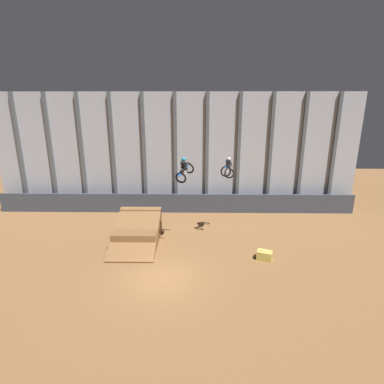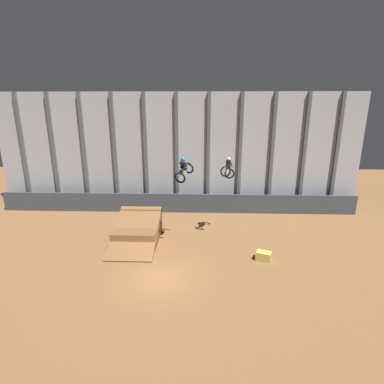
{
  "view_description": "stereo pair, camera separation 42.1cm",
  "coord_description": "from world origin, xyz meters",
  "views": [
    {
      "loc": [
        1.85,
        -14.54,
        9.27
      ],
      "look_at": [
        1.53,
        5.84,
        3.31
      ],
      "focal_mm": 28.0,
      "sensor_mm": 36.0,
      "label": 1
    },
    {
      "loc": [
        2.27,
        -14.52,
        9.27
      ],
      "look_at": [
        1.53,
        5.84,
        3.31
      ],
      "focal_mm": 28.0,
      "sensor_mm": 36.0,
      "label": 2
    }
  ],
  "objects": [
    {
      "name": "rider_bike_right_air",
      "position": [
        4.01,
        5.8,
        4.98
      ],
      "size": [
        1.17,
        1.8,
        1.63
      ],
      "rotation": [
        -0.31,
        0.0,
        -0.29
      ],
      "color": "black"
    },
    {
      "name": "dirt_ramp",
      "position": [
        -2.27,
        4.92,
        0.69
      ],
      "size": [
        3.02,
        4.91,
        2.04
      ],
      "color": "brown",
      "rests_on": "ground_plane"
    },
    {
      "name": "arena_back_wall",
      "position": [
        0.0,
        11.79,
        5.17
      ],
      "size": [
        32.0,
        0.4,
        10.33
      ],
      "color": "#A3A8B2",
      "rests_on": "ground_plane"
    },
    {
      "name": "lower_barrier",
      "position": [
        0.0,
        10.65,
        0.85
      ],
      "size": [
        31.36,
        0.2,
        1.7
      ],
      "color": "#383D47",
      "rests_on": "ground_plane"
    },
    {
      "name": "hay_bale_trackside",
      "position": [
        6.09,
        2.25,
        0.28
      ],
      "size": [
        1.06,
        0.89,
        0.57
      ],
      "rotation": [
        0.0,
        0.0,
        2.76
      ],
      "color": "#CCB751",
      "rests_on": "ground_plane"
    },
    {
      "name": "ground_plane",
      "position": [
        0.0,
        0.0,
        0.0
      ],
      "size": [
        60.0,
        60.0,
        0.0
      ],
      "primitive_type": "plane",
      "color": "brown"
    },
    {
      "name": "rider_bike_left_air",
      "position": [
        1.09,
        4.02,
        5.3
      ],
      "size": [
        1.24,
        1.88,
        1.61
      ],
      "rotation": [
        0.24,
        0.0,
        -0.35
      ],
      "color": "black"
    }
  ]
}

